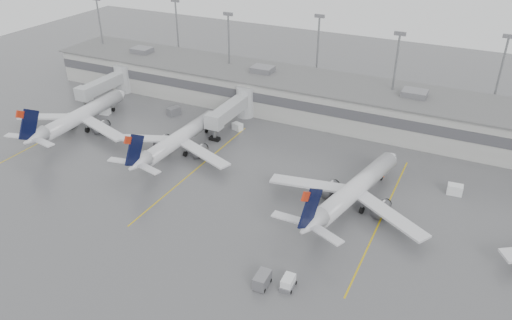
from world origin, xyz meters
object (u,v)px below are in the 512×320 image
at_px(jet_mid_left, 177,139).
at_px(jet_mid_right, 353,190).
at_px(baggage_tug, 288,283).
at_px(jet_far_left, 79,116).

height_order(jet_mid_left, jet_mid_right, jet_mid_right).
bearing_deg(baggage_tug, jet_far_left, 155.27).
distance_m(jet_mid_right, baggage_tug, 22.21).
relative_size(jet_mid_left, baggage_tug, 11.17).
bearing_deg(jet_mid_left, baggage_tug, -34.79).
distance_m(jet_far_left, jet_mid_left, 25.00).
xyz_separation_m(jet_mid_left, baggage_tug, (34.36, -25.29, -2.36)).
height_order(jet_far_left, jet_mid_right, jet_mid_right).
xyz_separation_m(jet_far_left, jet_mid_left, (24.99, 0.32, -0.18)).
bearing_deg(jet_far_left, baggage_tug, -24.75).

